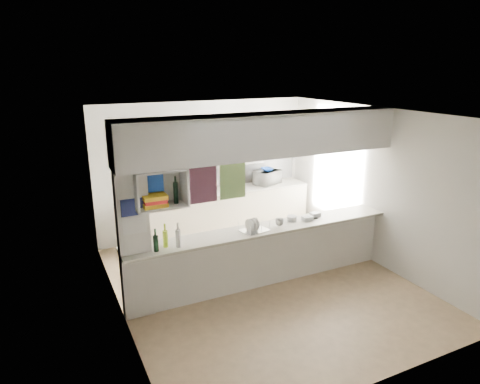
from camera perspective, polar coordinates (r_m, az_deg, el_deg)
floor at (r=6.74m, az=3.05°, el=-12.11°), size 4.80×4.80×0.00m
ceiling at (r=5.95m, az=3.43°, el=10.45°), size 4.80×4.80×0.00m
wall_back at (r=8.32m, az=-4.79°, el=3.08°), size 4.20×0.00×4.20m
wall_left at (r=5.57m, az=-16.11°, el=-4.41°), size 0.00×4.80×4.80m
wall_right at (r=7.43m, az=17.55°, el=0.71°), size 0.00×4.80×4.80m
servery_partition at (r=6.04m, az=1.84°, el=1.48°), size 4.20×0.50×2.60m
cubby_shelf at (r=5.48m, az=-10.87°, el=0.17°), size 0.65×0.35×0.50m
kitchen_run at (r=8.27m, az=-3.02°, el=-0.38°), size 3.60×0.63×2.24m
microwave at (r=8.64m, az=3.67°, el=1.98°), size 0.60×0.49×0.28m
bowl at (r=8.57m, az=3.63°, el=3.03°), size 0.23×0.23×0.06m
dish_rack at (r=6.20m, az=1.90°, el=-4.51°), size 0.44×0.36×0.21m
cup at (r=6.40m, az=5.28°, el=-4.02°), size 0.15×0.15×0.11m
wine_bottles at (r=5.70m, az=-9.71°, el=-6.27°), size 0.37×0.15×0.34m
plastic_tubs at (r=6.74m, az=8.39°, el=-3.35°), size 0.59×0.23×0.08m
utensil_jar at (r=8.03m, az=-7.17°, el=0.18°), size 0.09×0.09×0.13m
knife_block at (r=8.24m, az=-3.47°, el=0.88°), size 0.11×0.10×0.18m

